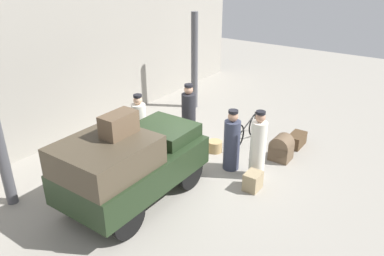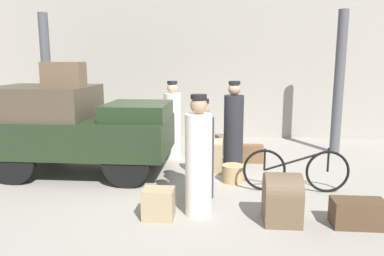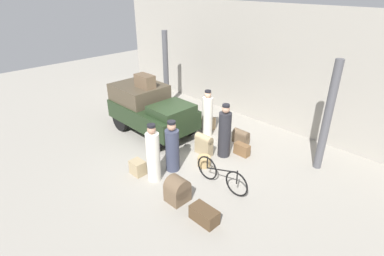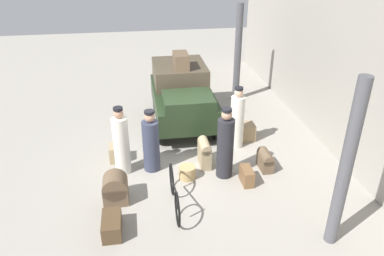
{
  "view_description": "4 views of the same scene",
  "coord_description": "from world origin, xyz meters",
  "px_view_note": "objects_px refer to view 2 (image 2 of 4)",
  "views": [
    {
      "loc": [
        -7.0,
        -4.84,
        4.99
      ],
      "look_at": [
        0.2,
        0.2,
        0.95
      ],
      "focal_mm": 35.0,
      "sensor_mm": 36.0,
      "label": 1
    },
    {
      "loc": [
        0.79,
        -6.7,
        2.22
      ],
      "look_at": [
        0.2,
        0.2,
        0.95
      ],
      "focal_mm": 35.0,
      "sensor_mm": 36.0,
      "label": 2
    },
    {
      "loc": [
        6.29,
        -5.82,
        5.17
      ],
      "look_at": [
        0.2,
        0.2,
        0.95
      ],
      "focal_mm": 28.0,
      "sensor_mm": 36.0,
      "label": 3
    },
    {
      "loc": [
        8.45,
        -1.11,
        5.26
      ],
      "look_at": [
        0.2,
        0.2,
        0.95
      ],
      "focal_mm": 35.0,
      "sensor_mm": 36.0,
      "label": 4
    }
  ],
  "objects_px": {
    "suitcase_black_upright": "(227,144)",
    "trunk_large_brown": "(358,213)",
    "trunk_barrel_dark": "(207,154)",
    "suitcase_small_leather": "(282,199)",
    "trunk_on_truck_roof": "(64,74)",
    "trunk_umber_medium": "(251,154)",
    "porter_carrying_trunk": "(201,154)",
    "wicker_basket": "(233,173)",
    "suitcase_tan_flat": "(158,204)",
    "porter_standing_middle": "(173,123)",
    "bicycle": "(296,170)",
    "truck": "(77,125)",
    "porter_lifting_near_truck": "(198,161)",
    "trunk_wicker_pale": "(162,144)",
    "porter_with_bicycle": "(233,129)"
  },
  "relations": [
    {
      "from": "suitcase_black_upright",
      "to": "trunk_large_brown",
      "type": "height_order",
      "value": "suitcase_black_upright"
    },
    {
      "from": "trunk_barrel_dark",
      "to": "suitcase_small_leather",
      "type": "bearing_deg",
      "value": -62.7
    },
    {
      "from": "suitcase_small_leather",
      "to": "trunk_on_truck_roof",
      "type": "height_order",
      "value": "trunk_on_truck_roof"
    },
    {
      "from": "trunk_umber_medium",
      "to": "porter_carrying_trunk",
      "type": "bearing_deg",
      "value": -113.78
    },
    {
      "from": "wicker_basket",
      "to": "suitcase_tan_flat",
      "type": "bearing_deg",
      "value": -122.28
    },
    {
      "from": "porter_standing_middle",
      "to": "trunk_barrel_dark",
      "type": "distance_m",
      "value": 1.4
    },
    {
      "from": "bicycle",
      "to": "suitcase_black_upright",
      "type": "xyz_separation_m",
      "value": [
        -1.14,
        2.42,
        -0.11
      ]
    },
    {
      "from": "truck",
      "to": "trunk_on_truck_roof",
      "type": "xyz_separation_m",
      "value": [
        -0.21,
        0.0,
        0.98
      ]
    },
    {
      "from": "suitcase_black_upright",
      "to": "trunk_large_brown",
      "type": "relative_size",
      "value": 0.83
    },
    {
      "from": "wicker_basket",
      "to": "trunk_umber_medium",
      "type": "height_order",
      "value": "trunk_umber_medium"
    },
    {
      "from": "trunk_umber_medium",
      "to": "trunk_barrel_dark",
      "type": "relative_size",
      "value": 0.74
    },
    {
      "from": "suitcase_black_upright",
      "to": "trunk_umber_medium",
      "type": "distance_m",
      "value": 0.82
    },
    {
      "from": "porter_lifting_near_truck",
      "to": "trunk_large_brown",
      "type": "height_order",
      "value": "porter_lifting_near_truck"
    },
    {
      "from": "truck",
      "to": "trunk_barrel_dark",
      "type": "relative_size",
      "value": 4.76
    },
    {
      "from": "truck",
      "to": "suitcase_black_upright",
      "type": "relative_size",
      "value": 5.84
    },
    {
      "from": "porter_lifting_near_truck",
      "to": "suitcase_black_upright",
      "type": "bearing_deg",
      "value": 82.92
    },
    {
      "from": "porter_standing_middle",
      "to": "suitcase_black_upright",
      "type": "bearing_deg",
      "value": 18.89
    },
    {
      "from": "truck",
      "to": "trunk_wicker_pale",
      "type": "height_order",
      "value": "truck"
    },
    {
      "from": "porter_lifting_near_truck",
      "to": "trunk_large_brown",
      "type": "distance_m",
      "value": 2.27
    },
    {
      "from": "bicycle",
      "to": "truck",
      "type": "bearing_deg",
      "value": 169.89
    },
    {
      "from": "truck",
      "to": "suitcase_tan_flat",
      "type": "height_order",
      "value": "truck"
    },
    {
      "from": "trunk_on_truck_roof",
      "to": "trunk_umber_medium",
      "type": "bearing_deg",
      "value": 16.24
    },
    {
      "from": "wicker_basket",
      "to": "trunk_wicker_pale",
      "type": "height_order",
      "value": "trunk_wicker_pale"
    },
    {
      "from": "porter_carrying_trunk",
      "to": "wicker_basket",
      "type": "bearing_deg",
      "value": 56.64
    },
    {
      "from": "trunk_wicker_pale",
      "to": "trunk_on_truck_roof",
      "type": "relative_size",
      "value": 0.64
    },
    {
      "from": "suitcase_black_upright",
      "to": "trunk_barrel_dark",
      "type": "height_order",
      "value": "trunk_barrel_dark"
    },
    {
      "from": "bicycle",
      "to": "porter_with_bicycle",
      "type": "bearing_deg",
      "value": 127.39
    },
    {
      "from": "trunk_barrel_dark",
      "to": "trunk_wicker_pale",
      "type": "distance_m",
      "value": 1.85
    },
    {
      "from": "suitcase_black_upright",
      "to": "trunk_barrel_dark",
      "type": "relative_size",
      "value": 0.82
    },
    {
      "from": "suitcase_tan_flat",
      "to": "trunk_on_truck_roof",
      "type": "xyz_separation_m",
      "value": [
        -2.15,
        2.01,
        1.73
      ]
    },
    {
      "from": "porter_carrying_trunk",
      "to": "porter_with_bicycle",
      "type": "bearing_deg",
      "value": 72.13
    },
    {
      "from": "wicker_basket",
      "to": "trunk_wicker_pale",
      "type": "relative_size",
      "value": 0.84
    },
    {
      "from": "trunk_on_truck_roof",
      "to": "trunk_wicker_pale",
      "type": "bearing_deg",
      "value": 46.5
    },
    {
      "from": "truck",
      "to": "trunk_wicker_pale",
      "type": "xyz_separation_m",
      "value": [
        1.38,
        1.67,
        -0.73
      ]
    },
    {
      "from": "truck",
      "to": "trunk_umber_medium",
      "type": "xyz_separation_m",
      "value": [
        3.45,
        1.07,
        -0.77
      ]
    },
    {
      "from": "porter_carrying_trunk",
      "to": "porter_lifting_near_truck",
      "type": "bearing_deg",
      "value": -89.52
    },
    {
      "from": "bicycle",
      "to": "porter_carrying_trunk",
      "type": "distance_m",
      "value": 1.67
    },
    {
      "from": "truck",
      "to": "suitcase_small_leather",
      "type": "distance_m",
      "value": 4.22
    },
    {
      "from": "trunk_large_brown",
      "to": "bicycle",
      "type": "bearing_deg",
      "value": 114.37
    },
    {
      "from": "porter_with_bicycle",
      "to": "trunk_on_truck_roof",
      "type": "height_order",
      "value": "trunk_on_truck_roof"
    },
    {
      "from": "porter_lifting_near_truck",
      "to": "trunk_umber_medium",
      "type": "distance_m",
      "value": 3.1
    },
    {
      "from": "bicycle",
      "to": "trunk_large_brown",
      "type": "bearing_deg",
      "value": -65.63
    },
    {
      "from": "porter_lifting_near_truck",
      "to": "trunk_umber_medium",
      "type": "bearing_deg",
      "value": 71.74
    },
    {
      "from": "porter_with_bicycle",
      "to": "suitcase_small_leather",
      "type": "xyz_separation_m",
      "value": [
        0.62,
        -2.6,
        -0.49
      ]
    },
    {
      "from": "suitcase_small_leather",
      "to": "trunk_barrel_dark",
      "type": "relative_size",
      "value": 1.0
    },
    {
      "from": "truck",
      "to": "suitcase_tan_flat",
      "type": "relative_size",
      "value": 7.66
    },
    {
      "from": "porter_with_bicycle",
      "to": "suitcase_tan_flat",
      "type": "distance_m",
      "value": 2.91
    },
    {
      "from": "porter_lifting_near_truck",
      "to": "wicker_basket",
      "type": "bearing_deg",
      "value": 70.84
    },
    {
      "from": "bicycle",
      "to": "suitcase_small_leather",
      "type": "bearing_deg",
      "value": -108.17
    },
    {
      "from": "bicycle",
      "to": "suitcase_tan_flat",
      "type": "height_order",
      "value": "bicycle"
    }
  ]
}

